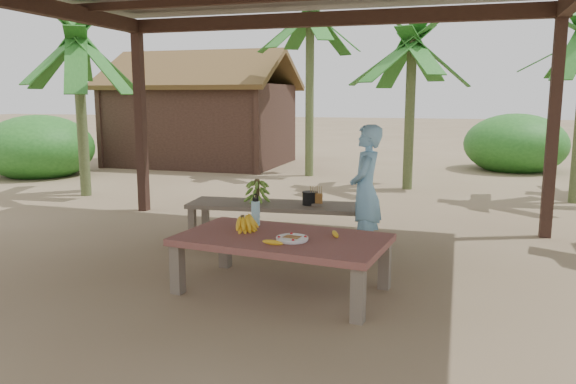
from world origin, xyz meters
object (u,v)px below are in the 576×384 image
(bench, at_px, (280,208))
(woman, at_px, (366,190))
(plate, at_px, (292,239))
(work_table, at_px, (282,243))
(cooking_pot, at_px, (310,199))
(ripe_banana_bunch, at_px, (243,222))
(water_flask, at_px, (256,212))

(bench, distance_m, woman, 1.15)
(plate, bearing_deg, work_table, 136.19)
(cooking_pot, bearing_deg, woman, -24.89)
(bench, height_order, plate, plate)
(work_table, distance_m, bench, 1.77)
(work_table, relative_size, bench, 0.85)
(work_table, height_order, woman, woman)
(bench, relative_size, ripe_banana_bunch, 8.48)
(woman, bearing_deg, ripe_banana_bunch, -36.02)
(bench, distance_m, ripe_banana_bunch, 1.60)
(bench, xyz_separation_m, plate, (0.68, -1.81, 0.12))
(ripe_banana_bunch, bearing_deg, woman, 54.62)
(plate, height_order, water_flask, water_flask)
(water_flask, bearing_deg, ripe_banana_bunch, -99.74)
(plate, xyz_separation_m, water_flask, (-0.50, 0.46, 0.11))
(bench, bearing_deg, ripe_banana_bunch, -90.17)
(work_table, distance_m, water_flask, 0.54)
(water_flask, xyz_separation_m, cooking_pot, (0.17, 1.38, -0.10))
(water_flask, bearing_deg, plate, -42.53)
(water_flask, distance_m, cooking_pot, 1.40)
(work_table, bearing_deg, bench, 114.66)
(water_flask, relative_size, woman, 0.22)
(ripe_banana_bunch, height_order, woman, woman)
(woman, bearing_deg, cooking_pot, -115.54)
(work_table, bearing_deg, water_flask, 144.37)
(ripe_banana_bunch, relative_size, plate, 0.96)
(ripe_banana_bunch, height_order, plate, ripe_banana_bunch)
(plate, bearing_deg, water_flask, 137.47)
(ripe_banana_bunch, relative_size, woman, 0.19)
(bench, bearing_deg, water_flask, -87.56)
(ripe_banana_bunch, xyz_separation_m, water_flask, (0.04, 0.24, 0.05))
(ripe_banana_bunch, bearing_deg, bench, 95.15)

